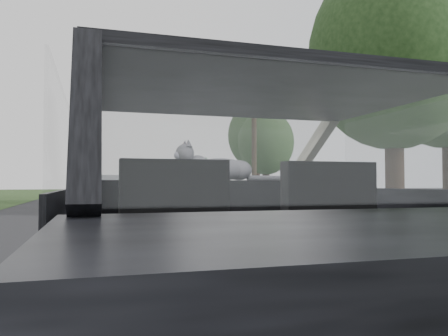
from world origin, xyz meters
TOP-DOWN VIEW (x-y plane):
  - subject_car at (0.00, 0.00)m, footprint 1.80×4.00m
  - dashboard at (0.00, 0.62)m, footprint 1.58×0.45m
  - driver_seat at (-0.40, -0.29)m, footprint 0.50×0.72m
  - passenger_seat at (0.40, -0.29)m, footprint 0.50×0.72m
  - steering_wheel at (-0.40, 0.33)m, footprint 0.36×0.36m
  - cat at (0.12, 0.61)m, footprint 0.65×0.30m
  - guardrail at (4.30, 10.00)m, footprint 0.05×90.00m
  - other_car at (0.17, 20.30)m, footprint 1.98×4.35m
  - highway_sign at (5.22, 21.17)m, footprint 0.36×0.94m
  - utility_pole at (7.97, 20.92)m, footprint 0.33×0.33m
  - tree_0 at (7.11, 7.68)m, footprint 5.77×5.77m
  - tree_2 at (10.20, 24.61)m, footprint 4.28×4.28m
  - tree_3 at (14.25, 36.81)m, footprint 6.41×6.41m

SIDE VIEW (x-z plane):
  - guardrail at x=4.30m, z-range 0.42..0.74m
  - other_car at x=0.17m, z-range 0.00..1.40m
  - subject_car at x=0.00m, z-range 0.00..1.45m
  - dashboard at x=0.00m, z-range 0.70..1.00m
  - driver_seat at x=-0.40m, z-range 0.67..1.09m
  - passenger_seat at x=0.40m, z-range 0.67..1.09m
  - steering_wheel at x=-0.40m, z-range 0.90..0.94m
  - cat at x=0.12m, z-range 0.95..1.23m
  - highway_sign at x=5.22m, z-range 0.00..2.39m
  - tree_2 at x=10.20m, z-range 0.00..5.68m
  - tree_0 at x=7.11m, z-range 0.00..7.01m
  - tree_3 at x=14.25m, z-range 0.00..8.56m
  - utility_pole at x=7.97m, z-range 0.00..8.77m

